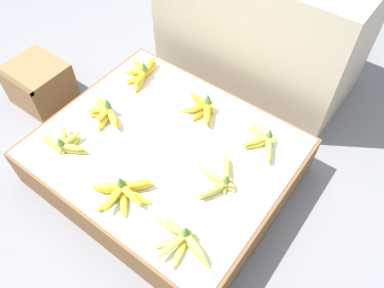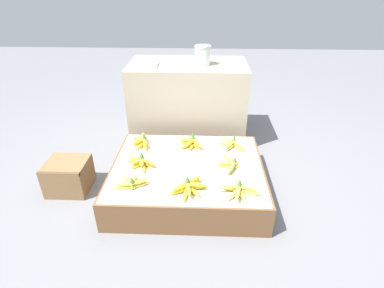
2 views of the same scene
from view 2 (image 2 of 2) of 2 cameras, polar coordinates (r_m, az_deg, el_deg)
name	(u,v)px [view 2 (image 2 of 2)]	position (r m, az deg, el deg)	size (l,w,h in m)	color
ground_plane	(188,190)	(2.34, -0.82, -8.72)	(10.00, 10.00, 0.00)	slate
display_platform	(188,178)	(2.27, -0.84, -6.42)	(1.11, 0.93, 0.23)	brown
back_vendor_table	(188,101)	(2.96, -0.74, 8.16)	(1.09, 0.60, 0.74)	tan
wooden_crate	(69,176)	(2.47, -22.46, -5.60)	(0.30, 0.28, 0.24)	olive
banana_bunch_front_left	(132,183)	(2.02, -11.42, -7.29)	(0.23, 0.14, 0.10)	gold
banana_bunch_front_midleft	(189,187)	(1.95, -0.55, -8.12)	(0.25, 0.25, 0.11)	yellow
banana_bunch_front_midright	(239,190)	(1.94, 8.93, -8.67)	(0.28, 0.18, 0.10)	#DBCC4C
banana_bunch_middle_left	(141,162)	(2.20, -9.69, -3.46)	(0.23, 0.15, 0.11)	gold
banana_bunch_middle_midright	(231,164)	(2.19, 7.36, -3.75)	(0.17, 0.26, 0.09)	#DBCC4C
banana_bunch_back_left	(142,141)	(2.48, -9.52, 0.55)	(0.16, 0.24, 0.11)	gold
banana_bunch_back_midleft	(191,143)	(2.42, -0.13, 0.23)	(0.19, 0.16, 0.11)	gold
banana_bunch_back_midright	(232,144)	(2.43, 7.70, 0.03)	(0.21, 0.17, 0.10)	#DBCC4C
glass_jar	(203,55)	(2.77, 2.04, 16.55)	(0.15, 0.15, 0.17)	silver
foam_tray_white	(185,59)	(2.96, -1.39, 15.91)	(0.20, 0.20, 0.02)	white
foam_tray_dark	(145,65)	(2.79, -8.97, 14.71)	(0.24, 0.19, 0.02)	white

